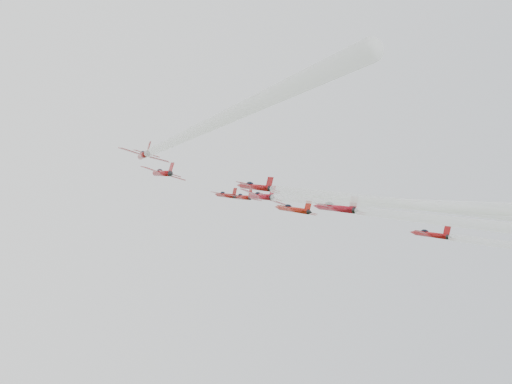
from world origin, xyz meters
name	(u,v)px	position (x,y,z in m)	size (l,w,h in m)	color
jet_lead	(226,195)	(3.14, 23.34, 148.35)	(8.80, 11.30, 7.05)	maroon
jet_row2_left	(162,173)	(-17.77, 10.96, 141.27)	(10.23, 13.13, 8.19)	#A60F16
jet_row2_center	(243,197)	(3.81, 15.60, 143.91)	(8.82, 11.32, 7.06)	#9F120F
jet_row2_right	(293,209)	(14.61, 11.08, 141.34)	(10.63, 13.65, 8.52)	#AA1C10
jet_center	(409,209)	(1.03, -42.42, 110.59)	(10.53, 99.78, 57.99)	#A10F1E
jet_rear_farleft	(244,148)	(-30.07, -50.93, 105.72)	(8.83, 83.65, 48.62)	maroon
jet_rear_left	(398,195)	(-8.57, -51.36, 105.47)	(9.03, 85.55, 49.72)	maroon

